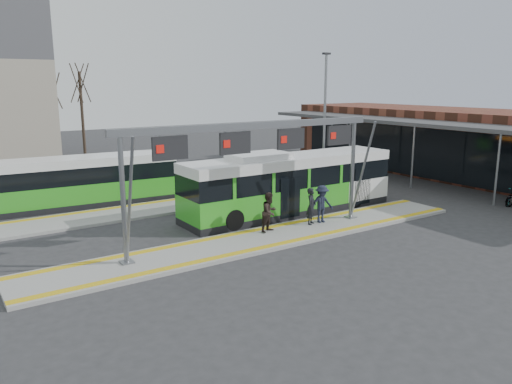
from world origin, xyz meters
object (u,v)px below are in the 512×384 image
(gantry, at_px, (258,146))
(passenger_a, at_px, (311,206))
(passenger_b, at_px, (270,212))
(passenger_c, at_px, (322,204))
(hero_bus, at_px, (290,184))

(gantry, height_order, passenger_a, gantry)
(passenger_b, distance_m, passenger_c, 3.08)
(hero_bus, distance_m, passenger_a, 3.04)
(hero_bus, bearing_deg, passenger_c, -94.90)
(passenger_a, distance_m, passenger_b, 2.44)
(gantry, relative_size, passenger_b, 6.91)
(passenger_c, bearing_deg, hero_bus, 95.99)
(passenger_c, bearing_deg, gantry, -166.41)
(passenger_b, height_order, passenger_c, passenger_c)
(hero_bus, xyz_separation_m, passenger_c, (-0.24, -2.91, -0.49))
(gantry, height_order, hero_bus, gantry)
(gantry, xyz_separation_m, passenger_c, (3.98, 0.20, -3.20))
(gantry, distance_m, passenger_a, 4.66)
(passenger_b, relative_size, passenger_c, 0.99)
(gantry, distance_m, passenger_c, 5.11)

